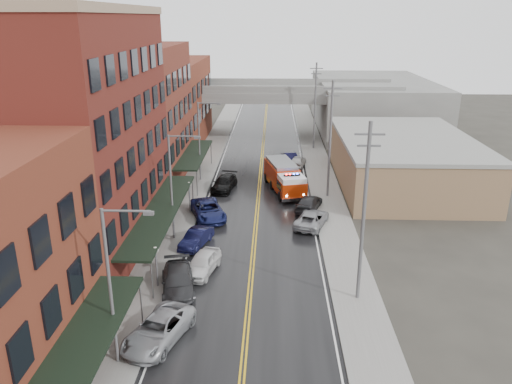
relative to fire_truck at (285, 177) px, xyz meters
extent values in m
cube|color=black|center=(-2.73, -6.60, -1.62)|extent=(11.00, 160.00, 0.02)
cube|color=slate|center=(-10.03, -6.60, -1.56)|extent=(3.00, 160.00, 0.15)
cube|color=slate|center=(4.57, -6.60, -1.56)|extent=(3.00, 160.00, 0.15)
cube|color=gray|center=(-8.38, -6.60, -1.56)|extent=(0.30, 160.00, 0.15)
cube|color=gray|center=(2.92, -6.60, -1.56)|extent=(0.30, 160.00, 0.15)
cube|color=#571917|center=(-16.03, -13.60, 7.37)|extent=(9.00, 20.00, 18.00)
cube|color=#5D2C1C|center=(-16.03, 3.90, 5.87)|extent=(9.00, 15.00, 15.00)
cube|color=maroon|center=(-16.03, 21.40, 4.37)|extent=(9.00, 20.00, 12.00)
cube|color=#896249|center=(13.27, 3.40, 0.87)|extent=(14.00, 22.00, 5.00)
cube|color=slate|center=(15.27, 33.40, 2.37)|extent=(18.00, 30.00, 8.00)
cube|color=black|center=(-10.23, -32.60, 1.37)|extent=(2.60, 16.00, 0.18)
cylinder|color=slate|center=(-9.08, -25.00, -0.13)|extent=(0.10, 0.10, 3.00)
cube|color=black|center=(-10.23, -13.60, 1.37)|extent=(2.60, 18.00, 0.18)
cylinder|color=slate|center=(-9.08, -22.20, -0.13)|extent=(0.10, 0.10, 3.00)
cylinder|color=slate|center=(-9.08, -5.00, -0.13)|extent=(0.10, 0.10, 3.00)
cube|color=black|center=(-10.23, 3.90, 1.37)|extent=(2.60, 13.00, 0.18)
cylinder|color=slate|center=(-9.08, -2.20, -0.13)|extent=(0.10, 0.10, 3.00)
cylinder|color=slate|center=(-9.08, 10.00, -0.13)|extent=(0.10, 0.10, 3.00)
cylinder|color=#59595B|center=(-9.13, -20.60, -0.23)|extent=(0.14, 0.14, 2.80)
sphere|color=silver|center=(-9.13, -20.60, 1.27)|extent=(0.44, 0.44, 0.44)
cylinder|color=#59595B|center=(-9.13, -6.60, -0.23)|extent=(0.14, 0.14, 2.80)
sphere|color=silver|center=(-9.13, -6.60, 1.27)|extent=(0.44, 0.44, 0.44)
cylinder|color=#59595B|center=(-9.53, -28.60, 2.87)|extent=(0.18, 0.18, 9.00)
cylinder|color=#59595B|center=(-8.33, -28.60, 7.27)|extent=(2.40, 0.12, 0.12)
cube|color=#59595B|center=(-7.23, -28.60, 7.17)|extent=(0.50, 0.22, 0.18)
cylinder|color=#59595B|center=(-9.53, -12.60, 2.87)|extent=(0.18, 0.18, 9.00)
cylinder|color=#59595B|center=(-8.33, -12.60, 7.27)|extent=(2.40, 0.12, 0.12)
cube|color=#59595B|center=(-7.23, -12.60, 7.17)|extent=(0.50, 0.22, 0.18)
cylinder|color=#59595B|center=(-9.53, 3.40, 2.87)|extent=(0.18, 0.18, 9.00)
cylinder|color=#59595B|center=(-8.33, 3.40, 7.27)|extent=(2.40, 0.12, 0.12)
cube|color=#59595B|center=(-7.23, 3.40, 7.17)|extent=(0.50, 0.22, 0.18)
cylinder|color=#59595B|center=(4.47, -21.60, 4.37)|extent=(0.24, 0.24, 12.00)
cube|color=#59595B|center=(4.47, -21.60, 9.57)|extent=(1.80, 0.12, 0.12)
cube|color=#59595B|center=(4.47, -21.60, 8.87)|extent=(1.40, 0.12, 0.12)
cylinder|color=#59595B|center=(4.47, -1.60, 4.37)|extent=(0.24, 0.24, 12.00)
cube|color=#59595B|center=(4.47, -1.60, 9.57)|extent=(1.80, 0.12, 0.12)
cube|color=#59595B|center=(4.47, -1.60, 8.87)|extent=(1.40, 0.12, 0.12)
cylinder|color=#59595B|center=(4.47, 18.40, 4.37)|extent=(0.24, 0.24, 12.00)
cube|color=#59595B|center=(4.47, 18.40, 9.57)|extent=(1.80, 0.12, 0.12)
cube|color=#59595B|center=(4.47, 18.40, 8.87)|extent=(1.40, 0.12, 0.12)
cube|color=slate|center=(-2.73, 25.40, 5.12)|extent=(40.00, 10.00, 1.50)
cube|color=slate|center=(-13.73, 25.40, 1.37)|extent=(1.60, 8.00, 6.00)
cube|color=slate|center=(8.27, 25.40, 1.37)|extent=(1.60, 8.00, 6.00)
cube|color=#A12507|center=(-0.32, 1.26, -0.02)|extent=(3.91, 6.18, 2.18)
cube|color=#A12507|center=(0.67, -2.67, -0.33)|extent=(3.18, 3.26, 1.56)
cube|color=silver|center=(0.67, -2.67, 0.71)|extent=(3.00, 3.02, 0.52)
cube|color=black|center=(0.62, -2.47, -0.02)|extent=(2.95, 2.25, 0.83)
cube|color=slate|center=(-0.32, 1.26, 1.23)|extent=(3.56, 5.71, 0.31)
cube|color=black|center=(0.67, -2.67, 1.05)|extent=(1.68, 0.69, 0.15)
sphere|color=#FF0C0C|center=(0.12, -2.81, 1.13)|extent=(0.21, 0.21, 0.21)
sphere|color=#1933FF|center=(1.23, -2.53, 1.13)|extent=(0.21, 0.21, 0.21)
cylinder|color=black|center=(-0.41, -3.05, -1.11)|extent=(1.10, 0.61, 1.04)
cylinder|color=black|center=(1.80, -2.49, -1.11)|extent=(1.10, 0.61, 1.04)
cylinder|color=black|center=(-1.30, 0.48, -1.11)|extent=(1.10, 0.61, 1.04)
cylinder|color=black|center=(0.92, 1.04, -1.11)|extent=(1.10, 0.61, 1.04)
cylinder|color=black|center=(-1.93, 3.00, -1.11)|extent=(1.10, 0.61, 1.04)
cylinder|color=black|center=(0.28, 3.56, -1.11)|extent=(1.10, 0.61, 1.04)
imported|color=#999BA0|center=(-7.73, -26.57, -0.88)|extent=(4.06, 5.92, 1.50)
imported|color=#29292C|center=(-7.62, -21.04, -0.86)|extent=(3.21, 5.67, 1.55)
imported|color=silver|center=(-6.33, -18.28, -0.88)|extent=(2.74, 4.71, 1.50)
imported|color=black|center=(-7.45, -13.80, -0.95)|extent=(2.62, 4.38, 1.36)
imported|color=#141A4B|center=(-7.26, -7.80, -0.84)|extent=(4.35, 6.26, 1.59)
imported|color=black|center=(-6.51, 0.32, -0.89)|extent=(2.89, 5.37, 1.48)
imported|color=gray|center=(2.27, -9.36, -0.93)|extent=(3.82, 5.51, 1.40)
imported|color=black|center=(2.27, -5.39, -0.94)|extent=(3.27, 5.17, 1.39)
imported|color=silver|center=(1.89, 9.60, -0.94)|extent=(2.43, 4.31, 1.38)
imported|color=black|center=(0.87, 11.25, -0.93)|extent=(2.18, 4.46, 1.41)
camera|label=1|loc=(-1.25, -50.78, 16.12)|focal=35.00mm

